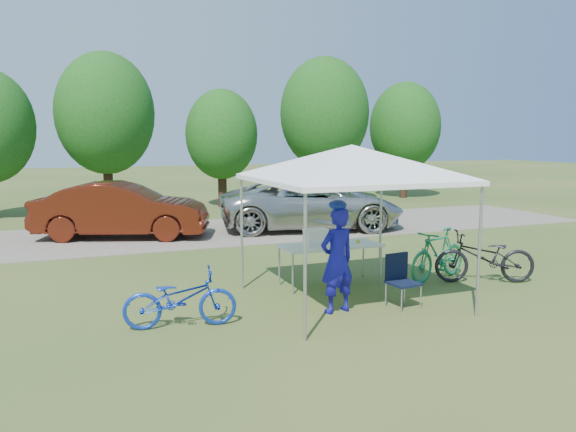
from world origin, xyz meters
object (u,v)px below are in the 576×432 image
(folding_table, at_px, (330,247))
(cyclist, at_px, (337,260))
(cooler, at_px, (316,237))
(sedan, at_px, (122,210))
(bike_green, at_px, (438,254))
(folding_chair, at_px, (400,276))
(bike_blue, at_px, (180,299))
(minivan, at_px, (311,204))
(bike_dark, at_px, (485,257))

(folding_table, xyz_separation_m, cyclist, (-0.64, -1.58, 0.11))
(cooler, distance_m, sedan, 7.45)
(sedan, bearing_deg, bike_green, -124.12)
(folding_chair, xyz_separation_m, sedan, (-3.73, 8.53, 0.28))
(folding_table, relative_size, bike_blue, 1.16)
(folding_chair, relative_size, minivan, 0.16)
(cooler, bearing_deg, bike_blue, -154.33)
(cyclist, distance_m, sedan, 8.81)
(minivan, relative_size, sedan, 1.18)
(bike_blue, height_order, minivan, minivan)
(folding_chair, distance_m, sedan, 9.32)
(cyclist, height_order, minivan, cyclist)
(folding_table, xyz_separation_m, cooler, (-0.31, 0.00, 0.20))
(folding_table, relative_size, bike_dark, 1.00)
(folding_chair, xyz_separation_m, bike_blue, (-3.66, 0.31, -0.09))
(minivan, bearing_deg, cyclist, 172.60)
(cooler, distance_m, cyclist, 1.61)
(bike_dark, bearing_deg, bike_blue, -63.21)
(folding_table, height_order, folding_chair, folding_chair)
(bike_blue, distance_m, bike_dark, 6.11)
(folding_chair, xyz_separation_m, cooler, (-0.80, 1.69, 0.43))
(cooler, relative_size, minivan, 0.08)
(cooler, bearing_deg, cyclist, -102.05)
(bike_dark, bearing_deg, cyclist, -57.29)
(bike_dark, bearing_deg, folding_chair, -50.33)
(bike_blue, xyz_separation_m, minivan, (5.56, 7.65, 0.36))
(cooler, distance_m, bike_dark, 3.40)
(cooler, xyz_separation_m, bike_blue, (-2.86, -1.38, -0.52))
(bike_blue, relative_size, sedan, 0.35)
(cooler, relative_size, bike_dark, 0.23)
(folding_table, bearing_deg, cooler, 180.00)
(folding_table, xyz_separation_m, sedan, (-3.24, 6.84, 0.05))
(bike_green, xyz_separation_m, sedan, (-5.45, 7.26, 0.29))
(bike_blue, bearing_deg, cooler, -55.28)
(folding_table, xyz_separation_m, bike_green, (2.20, -0.42, -0.24))
(minivan, bearing_deg, sedan, 97.95)
(folding_chair, relative_size, sedan, 0.19)
(folding_table, bearing_deg, minivan, 69.16)
(folding_chair, height_order, bike_dark, bike_dark)
(folding_table, xyz_separation_m, bike_dark, (2.92, -0.95, -0.25))
(folding_chair, bearing_deg, cyclist, 167.22)
(folding_table, bearing_deg, bike_blue, -156.54)
(bike_dark, relative_size, minivan, 0.34)
(minivan, bearing_deg, folding_chair, -179.68)
(folding_chair, distance_m, bike_dark, 2.54)
(bike_dark, xyz_separation_m, sedan, (-6.17, 7.79, 0.30))
(folding_table, bearing_deg, bike_dark, -18.05)
(folding_chair, relative_size, bike_dark, 0.46)
(cooler, bearing_deg, minivan, 66.74)
(folding_table, xyz_separation_m, bike_blue, (-3.17, -1.38, -0.32))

